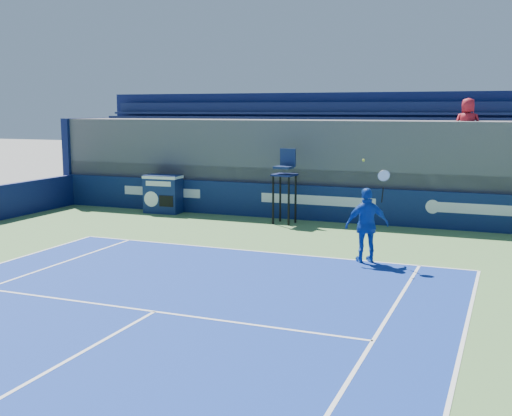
% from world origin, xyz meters
% --- Properties ---
extents(back_hoarding, '(20.40, 0.21, 1.20)m').
position_xyz_m(back_hoarding, '(0.00, 17.10, 0.60)').
color(back_hoarding, '#0D1C4A').
rests_on(back_hoarding, ground).
extents(match_clock, '(1.35, 0.79, 1.40)m').
position_xyz_m(match_clock, '(-5.70, 16.59, 0.74)').
color(match_clock, navy).
rests_on(match_clock, ground).
extents(umpire_chair, '(0.76, 0.76, 2.48)m').
position_xyz_m(umpire_chair, '(-0.86, 16.19, 1.53)').
color(umpire_chair, black).
rests_on(umpire_chair, ground).
extents(tennis_player, '(1.17, 0.92, 2.57)m').
position_xyz_m(tennis_player, '(2.83, 11.79, 0.94)').
color(tennis_player, '#1548B0').
rests_on(tennis_player, apron).
extents(stadium_seating, '(21.00, 4.05, 4.40)m').
position_xyz_m(stadium_seating, '(-0.01, 19.15, 1.83)').
color(stadium_seating, '#4A4A4F').
rests_on(stadium_seating, ground).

